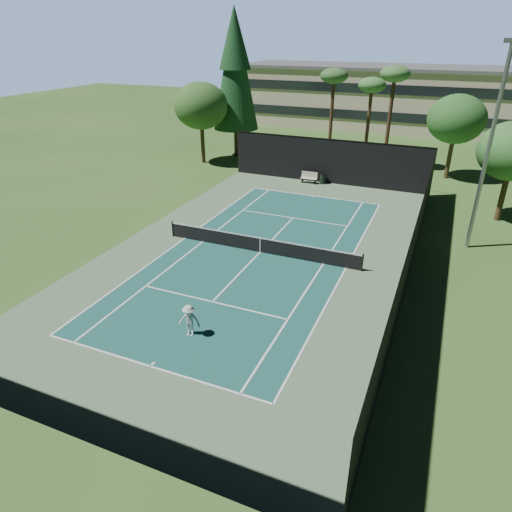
{
  "coord_description": "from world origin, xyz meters",
  "views": [
    {
      "loc": [
        9.91,
        -23.94,
        12.53
      ],
      "look_at": [
        1.0,
        -3.0,
        1.3
      ],
      "focal_mm": 32.0,
      "sensor_mm": 36.0,
      "label": 1
    }
  ],
  "objects_px": {
    "tennis_ball_a": "(107,324)",
    "tennis_ball_b": "(227,222)",
    "tennis_net": "(260,244)",
    "tennis_ball_c": "(273,228)",
    "tennis_ball_d": "(236,219)",
    "player": "(189,321)",
    "trash_bin": "(323,179)",
    "park_bench": "(309,177)"
  },
  "relations": [
    {
      "from": "tennis_ball_a",
      "to": "tennis_ball_b",
      "type": "xyz_separation_m",
      "value": [
        -0.45,
        13.78,
        -0.0
      ]
    },
    {
      "from": "tennis_net",
      "to": "player",
      "type": "height_order",
      "value": "player"
    },
    {
      "from": "tennis_net",
      "to": "player",
      "type": "distance_m",
      "value": 9.32
    },
    {
      "from": "tennis_ball_a",
      "to": "tennis_ball_b",
      "type": "relative_size",
      "value": 1.07
    },
    {
      "from": "park_bench",
      "to": "trash_bin",
      "type": "relative_size",
      "value": 1.59
    },
    {
      "from": "tennis_ball_b",
      "to": "park_bench",
      "type": "bearing_deg",
      "value": 77.57
    },
    {
      "from": "player",
      "to": "trash_bin",
      "type": "height_order",
      "value": "player"
    },
    {
      "from": "tennis_ball_c",
      "to": "tennis_ball_d",
      "type": "height_order",
      "value": "tennis_ball_c"
    },
    {
      "from": "tennis_ball_d",
      "to": "trash_bin",
      "type": "bearing_deg",
      "value": 72.82
    },
    {
      "from": "tennis_ball_a",
      "to": "park_bench",
      "type": "distance_m",
      "value": 25.58
    },
    {
      "from": "trash_bin",
      "to": "player",
      "type": "bearing_deg",
      "value": -88.37
    },
    {
      "from": "player",
      "to": "tennis_ball_a",
      "type": "xyz_separation_m",
      "value": [
        -4.05,
        -0.84,
        -0.76
      ]
    },
    {
      "from": "tennis_ball_b",
      "to": "tennis_ball_d",
      "type": "height_order",
      "value": "tennis_ball_b"
    },
    {
      "from": "tennis_ball_d",
      "to": "park_bench",
      "type": "xyz_separation_m",
      "value": [
        2.24,
        10.89,
        0.52
      ]
    },
    {
      "from": "park_bench",
      "to": "tennis_ball_b",
      "type": "bearing_deg",
      "value": -102.43
    },
    {
      "from": "tennis_ball_b",
      "to": "trash_bin",
      "type": "xyz_separation_m",
      "value": [
        3.79,
        11.97,
        0.45
      ]
    },
    {
      "from": "trash_bin",
      "to": "tennis_ball_c",
      "type": "bearing_deg",
      "value": -91.88
    },
    {
      "from": "trash_bin",
      "to": "tennis_ball_b",
      "type": "bearing_deg",
      "value": -107.59
    },
    {
      "from": "tennis_ball_a",
      "to": "trash_bin",
      "type": "bearing_deg",
      "value": 82.61
    },
    {
      "from": "trash_bin",
      "to": "park_bench",
      "type": "bearing_deg",
      "value": -167.84
    },
    {
      "from": "tennis_net",
      "to": "tennis_ball_d",
      "type": "height_order",
      "value": "tennis_net"
    },
    {
      "from": "player",
      "to": "tennis_ball_c",
      "type": "xyz_separation_m",
      "value": [
        -1.09,
        13.35,
        -0.76
      ]
    },
    {
      "from": "tennis_net",
      "to": "tennis_ball_a",
      "type": "distance_m",
      "value": 10.8
    },
    {
      "from": "tennis_ball_d",
      "to": "trash_bin",
      "type": "xyz_separation_m",
      "value": [
        3.45,
        11.15,
        0.45
      ]
    },
    {
      "from": "tennis_ball_d",
      "to": "trash_bin",
      "type": "distance_m",
      "value": 11.68
    },
    {
      "from": "tennis_ball_c",
      "to": "tennis_ball_d",
      "type": "xyz_separation_m",
      "value": [
        -3.07,
        0.4,
        -0.0
      ]
    },
    {
      "from": "tennis_ball_b",
      "to": "tennis_ball_c",
      "type": "relative_size",
      "value": 1.02
    },
    {
      "from": "tennis_ball_d",
      "to": "tennis_ball_b",
      "type": "bearing_deg",
      "value": -112.92
    },
    {
      "from": "tennis_ball_c",
      "to": "trash_bin",
      "type": "distance_m",
      "value": 11.57
    },
    {
      "from": "tennis_ball_a",
      "to": "tennis_net",
      "type": "bearing_deg",
      "value": 70.26
    },
    {
      "from": "tennis_ball_b",
      "to": "tennis_ball_c",
      "type": "height_order",
      "value": "same"
    },
    {
      "from": "tennis_ball_a",
      "to": "tennis_ball_d",
      "type": "distance_m",
      "value": 14.59
    },
    {
      "from": "park_bench",
      "to": "trash_bin",
      "type": "xyz_separation_m",
      "value": [
        1.21,
        0.26,
        -0.07
      ]
    },
    {
      "from": "tennis_ball_a",
      "to": "tennis_ball_c",
      "type": "relative_size",
      "value": 1.09
    },
    {
      "from": "tennis_ball_b",
      "to": "tennis_net",
      "type": "bearing_deg",
      "value": -41.51
    },
    {
      "from": "player",
      "to": "trash_bin",
      "type": "xyz_separation_m",
      "value": [
        -0.71,
        24.91,
        -0.31
      ]
    },
    {
      "from": "tennis_ball_b",
      "to": "tennis_ball_d",
      "type": "bearing_deg",
      "value": 67.08
    },
    {
      "from": "tennis_net",
      "to": "player",
      "type": "relative_size",
      "value": 8.16
    },
    {
      "from": "tennis_ball_b",
      "to": "tennis_ball_c",
      "type": "distance_m",
      "value": 3.44
    },
    {
      "from": "tennis_ball_a",
      "to": "tennis_ball_c",
      "type": "xyz_separation_m",
      "value": [
        2.96,
        14.19,
        -0.0
      ]
    },
    {
      "from": "park_bench",
      "to": "trash_bin",
      "type": "bearing_deg",
      "value": 12.16
    },
    {
      "from": "tennis_net",
      "to": "tennis_ball_a",
      "type": "relative_size",
      "value": 190.91
    }
  ]
}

